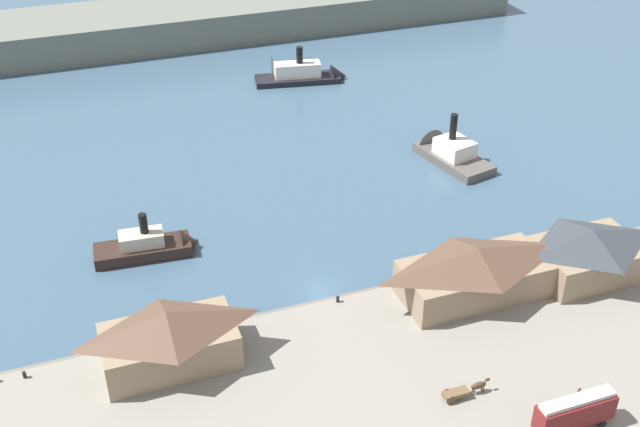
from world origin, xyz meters
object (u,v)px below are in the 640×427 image
street_tram (575,411)px  pedestrian_near_west_shed (579,392)px  horse_cart (465,390)px  ferry_approaching_west (153,246)px  ferry_shed_west_terminal (475,271)px  ferry_shed_central_terminal (588,251)px  ferry_mid_harbor (446,151)px  ferry_shed_customs_shed (169,337)px  mooring_post_west (338,299)px  ferry_moored_west (309,75)px  mooring_post_east (24,375)px

street_tram → pedestrian_near_west_shed: street_tram is taller
horse_cart → ferry_approaching_west: size_ratio=0.37×
ferry_shed_west_terminal → ferry_shed_central_terminal: 17.32m
street_tram → ferry_mid_harbor: size_ratio=0.53×
ferry_shed_customs_shed → ferry_approaching_west: bearing=85.2°
ferry_mid_harbor → street_tram: bearing=-105.7°
mooring_post_west → ferry_moored_west: ferry_moored_west is taller
horse_cart → ferry_moored_west: ferry_moored_west is taller
ferry_shed_central_terminal → ferry_approaching_west: ferry_shed_central_terminal is taller
ferry_approaching_west → ferry_moored_west: bearing=51.3°
ferry_shed_central_terminal → street_tram: ferry_shed_central_terminal is taller
pedestrian_near_west_shed → ferry_approaching_west: size_ratio=0.10×
ferry_shed_west_terminal → street_tram: ferry_shed_west_terminal is taller
ferry_approaching_west → pedestrian_near_west_shed: bearing=-49.1°
ferry_shed_central_terminal → mooring_post_west: bearing=170.4°
ferry_shed_west_terminal → mooring_post_east: 58.90m
ferry_shed_customs_shed → mooring_post_west: size_ratio=18.18×
ferry_shed_customs_shed → street_tram: 47.49m
horse_cart → ferry_approaching_west: ferry_approaching_west is taller
pedestrian_near_west_shed → ferry_shed_west_terminal: bearing=95.2°
ferry_approaching_west → ferry_moored_west: ferry_moored_west is taller
ferry_mid_harbor → ferry_moored_west: ferry_mid_harbor is taller
ferry_shed_central_terminal → horse_cart: (-27.85, -15.47, -2.85)m
ferry_approaching_west → ferry_mid_harbor: 56.99m
mooring_post_east → horse_cart: bearing=-23.4°
ferry_shed_central_terminal → ferry_moored_west: size_ratio=0.70×
ferry_shed_west_terminal → mooring_post_east: (-58.67, 3.89, -3.37)m
ferry_shed_customs_shed → ferry_mid_harbor: (57.79, 38.01, -3.75)m
street_tram → ferry_approaching_west: size_ratio=0.59×
ferry_shed_west_terminal → ferry_approaching_west: 47.45m
pedestrian_near_west_shed → mooring_post_east: 65.70m
ferry_shed_west_terminal → ferry_shed_central_terminal: (17.27, -1.43, -0.04)m
ferry_shed_central_terminal → ferry_moored_west: ferry_shed_central_terminal is taller
ferry_shed_customs_shed → ferry_shed_west_terminal: 41.55m
street_tram → pedestrian_near_west_shed: bearing=46.7°
ferry_approaching_west → horse_cart: bearing=-56.2°
pedestrian_near_west_shed → ferry_mid_harbor: ferry_mid_harbor is taller
ferry_shed_west_terminal → pedestrian_near_west_shed: size_ratio=13.28×
ferry_shed_central_terminal → horse_cart: bearing=-150.9°
ferry_shed_customs_shed → horse_cart: ferry_shed_customs_shed is taller
ferry_shed_customs_shed → ferry_moored_west: 93.30m
ferry_shed_west_terminal → pedestrian_near_west_shed: (1.94, -21.46, -3.12)m
ferry_shed_customs_shed → mooring_post_east: ferry_shed_customs_shed is taller
ferry_shed_customs_shed → street_tram: (39.89, -25.74, -1.43)m
mooring_post_west → mooring_post_east: (-40.57, -0.65, 0.00)m
ferry_approaching_west → ferry_mid_harbor: (55.65, 12.27, 0.06)m
ferry_mid_harbor → ferry_moored_west: (-11.51, 42.91, -0.06)m
ferry_moored_west → mooring_post_east: bearing=-129.3°
ferry_shed_customs_shed → horse_cart: 35.64m
mooring_post_east → ferry_mid_harbor: (74.92, 34.58, -0.15)m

